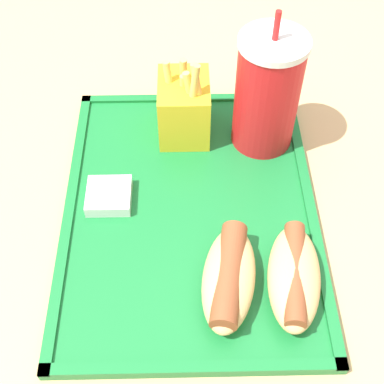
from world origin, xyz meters
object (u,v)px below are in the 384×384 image
object	(u,v)px
soda_cup	(269,93)
sauce_cup_mayo	(111,195)
hot_dog_far	(296,276)
fries_carton	(186,107)
hot_dog_near	(231,277)

from	to	relation	value
soda_cup	sauce_cup_mayo	xyz separation A→B (m)	(0.10, -0.19, -0.07)
soda_cup	hot_dog_far	bearing A→B (deg)	2.57
fries_carton	sauce_cup_mayo	bearing A→B (deg)	-38.16
hot_dog_near	fries_carton	size ratio (longest dim) A/B	1.09
hot_dog_near	fries_carton	bearing A→B (deg)	-169.69
soda_cup	fries_carton	distance (m)	0.11
hot_dog_near	sauce_cup_mayo	world-z (taller)	hot_dog_near
soda_cup	fries_carton	world-z (taller)	soda_cup
hot_dog_far	hot_dog_near	world-z (taller)	hot_dog_near
hot_dog_far	fries_carton	size ratio (longest dim) A/B	1.08
soda_cup	fries_carton	size ratio (longest dim) A/B	1.54
hot_dog_far	sauce_cup_mayo	bearing A→B (deg)	-120.90
hot_dog_far	fries_carton	distance (m)	0.26
soda_cup	hot_dog_far	xyz separation A→B (m)	(0.22, 0.01, -0.06)
hot_dog_near	hot_dog_far	bearing A→B (deg)	90.00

